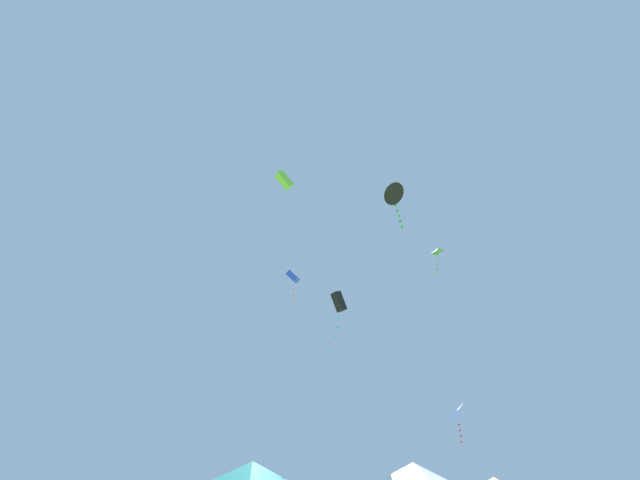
% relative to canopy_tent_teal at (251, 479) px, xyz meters
% --- Properties ---
extents(canopy_tent_teal, '(3.40, 3.40, 3.63)m').
position_rel_canopy_tent_teal_xyz_m(canopy_tent_teal, '(0.00, 0.00, 0.00)').
color(canopy_tent_teal, '#9E9EA3').
rests_on(canopy_tent_teal, ground).
extents(kite_lime_diamond, '(1.08, 1.08, 2.37)m').
position_rel_canopy_tent_teal_xyz_m(kite_lime_diamond, '(12.67, 9.69, 16.45)').
color(kite_lime_diamond, '#75D138').
extents(kite_blue_box, '(1.18, 1.01, 2.74)m').
position_rel_canopy_tent_teal_xyz_m(kite_blue_box, '(1.71, 12.71, 15.19)').
color(kite_blue_box, blue).
extents(kite_lime_box, '(1.55, 1.09, 1.41)m').
position_rel_canopy_tent_teal_xyz_m(kite_lime_box, '(0.49, 7.84, 20.99)').
color(kite_lime_box, '#75D138').
extents(kite_black_delta, '(1.78, 1.73, 2.76)m').
position_rel_canopy_tent_teal_xyz_m(kite_black_delta, '(6.76, 1.30, 14.49)').
color(kite_black_delta, black).
extents(kite_blue_diamond, '(1.18, 1.16, 2.84)m').
position_rel_canopy_tent_teal_xyz_m(kite_blue_diamond, '(15.74, 18.16, 6.53)').
color(kite_blue_diamond, blue).
extents(kite_black_box, '(0.95, 0.80, 2.59)m').
position_rel_canopy_tent_teal_xyz_m(kite_black_box, '(3.93, 4.44, 9.02)').
color(kite_black_box, black).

